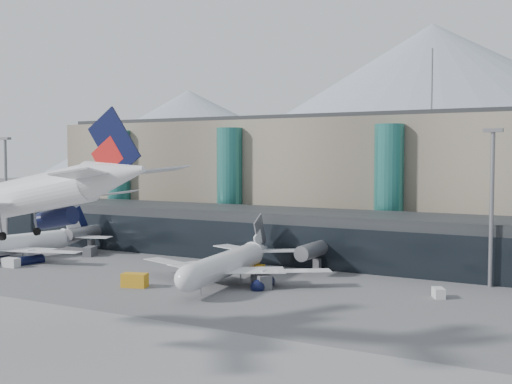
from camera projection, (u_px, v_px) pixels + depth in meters
ground at (160, 334)px, 76.26m from camera, size 900.00×900.00×0.00m
runway_strip at (66, 371)px, 63.14m from camera, size 400.00×40.00×0.04m
runway_markings at (66, 371)px, 63.14m from camera, size 128.00×1.00×0.02m
concourse at (339, 238)px, 126.48m from camera, size 170.00×27.00×10.00m
terminal_main at (295, 178)px, 166.13m from camera, size 130.00×30.00×31.00m
teal_towers at (304, 187)px, 147.41m from camera, size 116.40×19.40×46.00m
lightmast_left at (6, 184)px, 153.30m from camera, size 3.00×1.20×25.60m
lightmast_mid at (492, 198)px, 102.99m from camera, size 3.00×1.20×25.60m
hero_jet at (30, 187)px, 69.49m from camera, size 34.37×35.49×11.43m
jet_parked_left at (28, 237)px, 132.64m from camera, size 34.80×35.36×11.40m
jet_parked_mid at (233, 255)px, 108.83m from camera, size 36.03×35.98×11.69m
veh_a at (11, 263)px, 122.04m from camera, size 3.26×1.99×1.77m
veh_b at (257, 269)px, 115.81m from camera, size 1.93×2.80×1.51m
veh_c at (261, 281)px, 102.88m from camera, size 4.46×4.19×2.24m
veh_f at (90, 251)px, 135.66m from camera, size 3.04×4.03×2.01m
veh_g at (439, 293)px, 95.76m from camera, size 2.54×2.98×1.51m
veh_h at (135, 280)px, 103.59m from camera, size 4.49×3.19×2.24m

